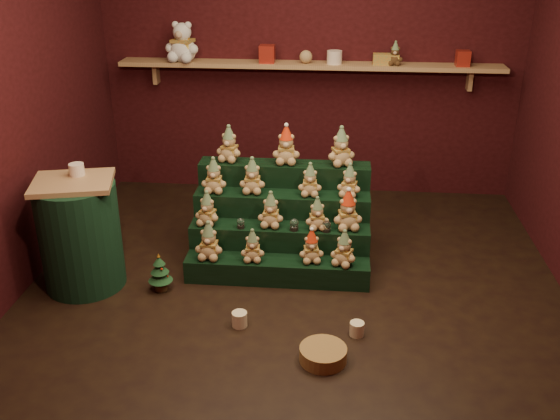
# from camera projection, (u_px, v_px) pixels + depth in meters

# --- Properties ---
(ground) EXTENTS (4.00, 4.00, 0.00)m
(ground) POSITION_uv_depth(u_px,v_px,m) (294.00, 289.00, 4.68)
(ground) COLOR black
(ground) RESTS_ON ground
(back_wall) EXTENTS (4.00, 0.10, 2.80)m
(back_wall) POSITION_uv_depth(u_px,v_px,m) (311.00, 51.00, 5.96)
(back_wall) COLOR black
(back_wall) RESTS_ON ground
(front_wall) EXTENTS (4.00, 0.10, 2.80)m
(front_wall) POSITION_uv_depth(u_px,v_px,m) (258.00, 253.00, 2.24)
(front_wall) COLOR black
(front_wall) RESTS_ON ground
(back_shelf) EXTENTS (3.60, 0.26, 0.24)m
(back_shelf) POSITION_uv_depth(u_px,v_px,m) (310.00, 66.00, 5.84)
(back_shelf) COLOR tan
(back_shelf) RESTS_ON ground
(riser_tier_front) EXTENTS (1.40, 0.22, 0.18)m
(riser_tier_front) POSITION_uv_depth(u_px,v_px,m) (277.00, 270.00, 4.75)
(riser_tier_front) COLOR black
(riser_tier_front) RESTS_ON ground
(riser_tier_midfront) EXTENTS (1.40, 0.22, 0.36)m
(riser_tier_midfront) POSITION_uv_depth(u_px,v_px,m) (280.00, 247.00, 4.91)
(riser_tier_midfront) COLOR black
(riser_tier_midfront) RESTS_ON ground
(riser_tier_midback) EXTENTS (1.40, 0.22, 0.54)m
(riser_tier_midback) POSITION_uv_depth(u_px,v_px,m) (282.00, 224.00, 5.07)
(riser_tier_midback) COLOR black
(riser_tier_midback) RESTS_ON ground
(riser_tier_back) EXTENTS (1.40, 0.22, 0.72)m
(riser_tier_back) POSITION_uv_depth(u_px,v_px,m) (284.00, 203.00, 5.23)
(riser_tier_back) COLOR black
(riser_tier_back) RESTS_ON ground
(teddy_0) EXTENTS (0.22, 0.20, 0.29)m
(teddy_0) POSITION_uv_depth(u_px,v_px,m) (209.00, 241.00, 4.68)
(teddy_0) COLOR tan
(teddy_0) RESTS_ON riser_tier_front
(teddy_1) EXTENTS (0.19, 0.17, 0.25)m
(teddy_1) POSITION_uv_depth(u_px,v_px,m) (253.00, 245.00, 4.66)
(teddy_1) COLOR tan
(teddy_1) RESTS_ON riser_tier_front
(teddy_2) EXTENTS (0.21, 0.19, 0.26)m
(teddy_2) POSITION_uv_depth(u_px,v_px,m) (311.00, 246.00, 4.64)
(teddy_2) COLOR tan
(teddy_2) RESTS_ON riser_tier_front
(teddy_3) EXTENTS (0.25, 0.24, 0.27)m
(teddy_3) POSITION_uv_depth(u_px,v_px,m) (344.00, 248.00, 4.59)
(teddy_3) COLOR tan
(teddy_3) RESTS_ON riser_tier_front
(teddy_4) EXTENTS (0.23, 0.22, 0.27)m
(teddy_4) POSITION_uv_depth(u_px,v_px,m) (207.00, 209.00, 4.81)
(teddy_4) COLOR tan
(teddy_4) RESTS_ON riser_tier_midfront
(teddy_5) EXTENTS (0.21, 0.19, 0.28)m
(teddy_5) POSITION_uv_depth(u_px,v_px,m) (271.00, 210.00, 4.78)
(teddy_5) COLOR tan
(teddy_5) RESTS_ON riser_tier_midfront
(teddy_6) EXTENTS (0.21, 0.20, 0.25)m
(teddy_6) POSITION_uv_depth(u_px,v_px,m) (317.00, 214.00, 4.74)
(teddy_6) COLOR tan
(teddy_6) RESTS_ON riser_tier_midfront
(teddy_7) EXTENTS (0.26, 0.24, 0.31)m
(teddy_7) POSITION_uv_depth(u_px,v_px,m) (348.00, 210.00, 4.74)
(teddy_7) COLOR tan
(teddy_7) RESTS_ON riser_tier_midfront
(teddy_8) EXTENTS (0.21, 0.19, 0.28)m
(teddy_8) POSITION_uv_depth(u_px,v_px,m) (214.00, 175.00, 4.94)
(teddy_8) COLOR tan
(teddy_8) RESTS_ON riser_tier_midback
(teddy_9) EXTENTS (0.21, 0.19, 0.29)m
(teddy_9) POSITION_uv_depth(u_px,v_px,m) (252.00, 176.00, 4.93)
(teddy_9) COLOR tan
(teddy_9) RESTS_ON riser_tier_midback
(teddy_10) EXTENTS (0.19, 0.17, 0.26)m
(teddy_10) POSITION_uv_depth(u_px,v_px,m) (310.00, 180.00, 4.88)
(teddy_10) COLOR tan
(teddy_10) RESTS_ON riser_tier_midback
(teddy_11) EXTENTS (0.23, 0.21, 0.26)m
(teddy_11) POSITION_uv_depth(u_px,v_px,m) (350.00, 180.00, 4.87)
(teddy_11) COLOR tan
(teddy_11) RESTS_ON riser_tier_midback
(teddy_12) EXTENTS (0.25, 0.23, 0.29)m
(teddy_12) POSITION_uv_depth(u_px,v_px,m) (229.00, 144.00, 5.08)
(teddy_12) COLOR tan
(teddy_12) RESTS_ON riser_tier_back
(teddy_13) EXTENTS (0.23, 0.21, 0.31)m
(teddy_13) POSITION_uv_depth(u_px,v_px,m) (286.00, 145.00, 5.02)
(teddy_13) COLOR tan
(teddy_13) RESTS_ON riser_tier_back
(teddy_14) EXTENTS (0.27, 0.26, 0.31)m
(teddy_14) POSITION_uv_depth(u_px,v_px,m) (341.00, 147.00, 4.99)
(teddy_14) COLOR tan
(teddy_14) RESTS_ON riser_tier_back
(snow_globe_a) EXTENTS (0.06, 0.06, 0.08)m
(snow_globe_a) POSITION_uv_depth(u_px,v_px,m) (241.00, 223.00, 4.79)
(snow_globe_a) COLOR black
(snow_globe_a) RESTS_ON riser_tier_midfront
(snow_globe_b) EXTENTS (0.07, 0.07, 0.09)m
(snow_globe_b) POSITION_uv_depth(u_px,v_px,m) (294.00, 224.00, 4.75)
(snow_globe_b) COLOR black
(snow_globe_b) RESTS_ON riser_tier_midfront
(snow_globe_c) EXTENTS (0.07, 0.07, 0.09)m
(snow_globe_c) POSITION_uv_depth(u_px,v_px,m) (327.00, 226.00, 4.73)
(snow_globe_c) COLOR black
(snow_globe_c) RESTS_ON riser_tier_midfront
(side_table) EXTENTS (0.64, 0.59, 0.85)m
(side_table) POSITION_uv_depth(u_px,v_px,m) (80.00, 234.00, 4.57)
(side_table) COLOR tan
(side_table) RESTS_ON ground
(table_ornament) EXTENTS (0.11, 0.11, 0.09)m
(table_ornament) POSITION_uv_depth(u_px,v_px,m) (77.00, 170.00, 4.47)
(table_ornament) COLOR beige
(table_ornament) RESTS_ON side_table
(mini_christmas_tree) EXTENTS (0.18, 0.18, 0.31)m
(mini_christmas_tree) POSITION_uv_depth(u_px,v_px,m) (160.00, 272.00, 4.60)
(mini_christmas_tree) COLOR #432E17
(mini_christmas_tree) RESTS_ON ground
(mug_left) EXTENTS (0.10, 0.10, 0.10)m
(mug_left) POSITION_uv_depth(u_px,v_px,m) (240.00, 319.00, 4.22)
(mug_left) COLOR beige
(mug_left) RESTS_ON ground
(mug_right) EXTENTS (0.10, 0.10, 0.10)m
(mug_right) POSITION_uv_depth(u_px,v_px,m) (357.00, 329.00, 4.13)
(mug_right) COLOR beige
(mug_right) RESTS_ON ground
(wicker_basket) EXTENTS (0.38, 0.38, 0.09)m
(wicker_basket) POSITION_uv_depth(u_px,v_px,m) (323.00, 354.00, 3.88)
(wicker_basket) COLOR #9D733F
(wicker_basket) RESTS_ON ground
(white_bear) EXTENTS (0.38, 0.35, 0.46)m
(white_bear) POSITION_uv_depth(u_px,v_px,m) (182.00, 36.00, 5.81)
(white_bear) COLOR silver
(white_bear) RESTS_ON back_shelf
(brown_bear) EXTENTS (0.16, 0.15, 0.21)m
(brown_bear) POSITION_uv_depth(u_px,v_px,m) (395.00, 54.00, 5.70)
(brown_bear) COLOR #483118
(brown_bear) RESTS_ON back_shelf
(gift_tin_red_a) EXTENTS (0.14, 0.14, 0.16)m
(gift_tin_red_a) POSITION_uv_depth(u_px,v_px,m) (267.00, 54.00, 5.81)
(gift_tin_red_a) COLOR #9F2418
(gift_tin_red_a) RESTS_ON back_shelf
(gift_tin_cream) EXTENTS (0.14, 0.14, 0.12)m
(gift_tin_cream) POSITION_uv_depth(u_px,v_px,m) (334.00, 57.00, 5.77)
(gift_tin_cream) COLOR beige
(gift_tin_cream) RESTS_ON back_shelf
(gift_tin_red_b) EXTENTS (0.12, 0.12, 0.14)m
(gift_tin_red_b) POSITION_uv_depth(u_px,v_px,m) (463.00, 58.00, 5.67)
(gift_tin_red_b) COLOR #9F2418
(gift_tin_red_b) RESTS_ON back_shelf
(shelf_plush_ball) EXTENTS (0.12, 0.12, 0.12)m
(shelf_plush_ball) POSITION_uv_depth(u_px,v_px,m) (306.00, 57.00, 5.79)
(shelf_plush_ball) COLOR tan
(shelf_plush_ball) RESTS_ON back_shelf
(scarf_gift_box) EXTENTS (0.16, 0.10, 0.10)m
(scarf_gift_box) POSITION_uv_depth(u_px,v_px,m) (382.00, 59.00, 5.74)
(scarf_gift_box) COLOR orange
(scarf_gift_box) RESTS_ON back_shelf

